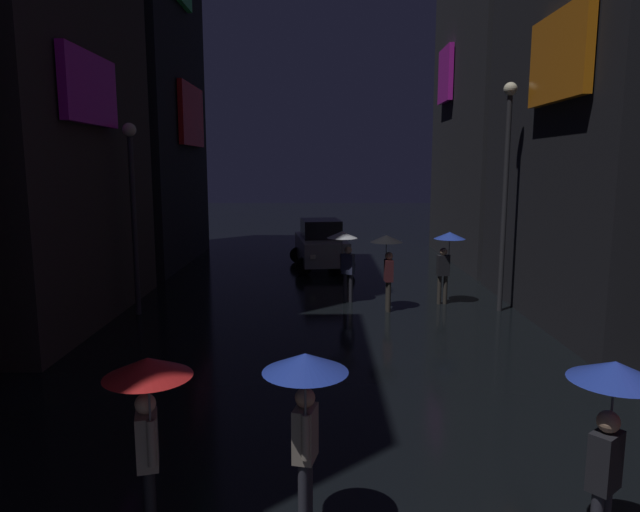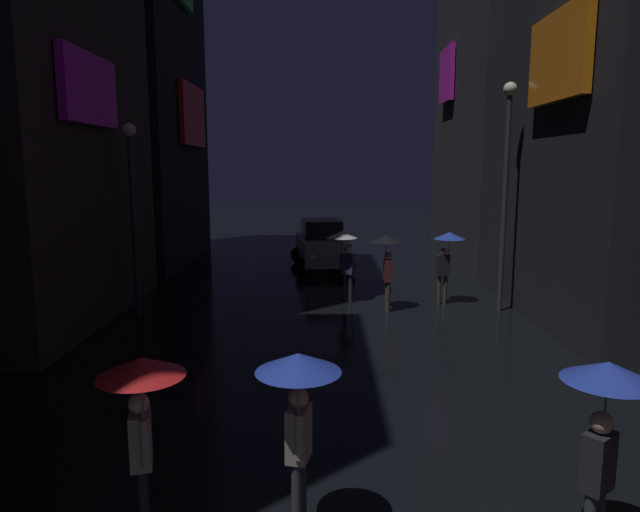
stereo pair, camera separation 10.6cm
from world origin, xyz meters
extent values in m
cube|color=#F226D8|center=(-5.35, 11.91, 5.77)|extent=(0.20, 2.92, 1.62)
cube|color=black|center=(-7.50, 22.09, 8.58)|extent=(4.00, 8.18, 17.16)
cube|color=red|center=(-5.35, 22.50, 6.06)|extent=(0.20, 3.82, 2.47)
cube|color=orange|center=(5.35, 11.65, 6.45)|extent=(0.20, 3.05, 1.99)
cube|color=#F226D8|center=(5.35, 23.61, 7.84)|extent=(0.20, 2.12, 2.28)
cube|color=black|center=(2.78, 3.54, 1.15)|extent=(0.40, 0.39, 0.60)
sphere|color=tan|center=(2.78, 3.54, 1.56)|extent=(0.22, 0.22, 0.22)
cylinder|color=black|center=(2.89, 3.69, 1.20)|extent=(0.09, 0.09, 0.50)
cylinder|color=slate|center=(2.89, 3.69, 1.53)|extent=(0.02, 0.02, 0.77)
cone|color=#263FB2|center=(2.89, 3.69, 2.02)|extent=(0.90, 0.90, 0.20)
cylinder|color=#38332D|center=(3.47, 14.63, 0.42)|extent=(0.12, 0.12, 0.85)
cylinder|color=#38332D|center=(3.65, 14.64, 0.42)|extent=(0.12, 0.12, 0.85)
cube|color=black|center=(3.56, 14.63, 1.15)|extent=(0.36, 0.25, 0.60)
sphere|color=tan|center=(3.56, 14.63, 1.56)|extent=(0.22, 0.22, 0.22)
cylinder|color=black|center=(3.73, 14.70, 1.20)|extent=(0.09, 0.09, 0.50)
cylinder|color=slate|center=(3.73, 14.70, 1.53)|extent=(0.02, 0.02, 0.77)
cone|color=#263FB2|center=(3.73, 14.70, 2.02)|extent=(0.90, 0.90, 0.20)
cylinder|color=#2D2D38|center=(0.89, 14.85, 0.42)|extent=(0.12, 0.12, 0.85)
cylinder|color=#2D2D38|center=(0.72, 14.92, 0.42)|extent=(0.12, 0.12, 0.85)
cube|color=#333859|center=(0.80, 14.88, 1.15)|extent=(0.40, 0.34, 0.60)
sphere|color=beige|center=(0.80, 14.88, 1.56)|extent=(0.22, 0.22, 0.22)
cylinder|color=#333859|center=(0.62, 14.92, 1.20)|extent=(0.09, 0.09, 0.50)
cylinder|color=slate|center=(0.62, 14.92, 1.53)|extent=(0.02, 0.02, 0.77)
cone|color=silver|center=(0.62, 14.92, 2.02)|extent=(0.90, 0.90, 0.20)
cylinder|color=#2D2D38|center=(-0.17, 4.21, 0.42)|extent=(0.12, 0.12, 0.85)
cylinder|color=#2D2D38|center=(-0.21, 4.03, 0.42)|extent=(0.12, 0.12, 0.85)
cube|color=gray|center=(-0.19, 4.12, 1.15)|extent=(0.29, 0.38, 0.60)
sphere|color=tan|center=(-0.19, 4.12, 1.56)|extent=(0.22, 0.22, 0.22)
cylinder|color=gray|center=(-0.18, 3.93, 1.20)|extent=(0.09, 0.09, 0.50)
cylinder|color=slate|center=(-0.18, 3.93, 1.53)|extent=(0.02, 0.02, 0.77)
cone|color=#263FB2|center=(-0.18, 3.93, 2.02)|extent=(0.90, 0.90, 0.20)
cylinder|color=#38332D|center=(1.87, 13.71, 0.42)|extent=(0.12, 0.12, 0.85)
cylinder|color=#38332D|center=(1.87, 13.89, 0.42)|extent=(0.12, 0.12, 0.85)
cube|color=#4C1E23|center=(1.87, 13.80, 1.15)|extent=(0.23, 0.35, 0.60)
sphere|color=tan|center=(1.87, 13.80, 1.56)|extent=(0.22, 0.22, 0.22)
cylinder|color=#4C1E23|center=(1.81, 13.98, 1.20)|extent=(0.09, 0.09, 0.50)
cylinder|color=slate|center=(1.81, 13.98, 1.53)|extent=(0.02, 0.02, 0.77)
cone|color=black|center=(1.81, 13.98, 2.02)|extent=(0.90, 0.90, 0.20)
cylinder|color=black|center=(-1.89, 4.05, 0.42)|extent=(0.12, 0.12, 0.85)
cylinder|color=black|center=(-1.84, 3.87, 0.42)|extent=(0.12, 0.12, 0.85)
cube|color=gray|center=(-1.86, 3.96, 1.15)|extent=(0.30, 0.39, 0.60)
sphere|color=beige|center=(-1.86, 3.96, 1.56)|extent=(0.22, 0.22, 0.22)
cylinder|color=gray|center=(-1.77, 3.80, 1.20)|extent=(0.09, 0.09, 0.50)
cylinder|color=slate|center=(-1.77, 3.80, 1.53)|extent=(0.02, 0.02, 0.77)
cone|color=red|center=(-1.77, 3.80, 2.02)|extent=(0.90, 0.90, 0.20)
cube|color=#99999E|center=(0.00, 20.62, 0.77)|extent=(2.21, 4.28, 0.90)
cube|color=black|center=(0.00, 20.62, 1.57)|extent=(1.67, 2.01, 0.70)
cylinder|color=black|center=(0.97, 19.40, 0.32)|extent=(0.66, 0.30, 0.64)
cylinder|color=black|center=(-0.64, 19.20, 0.32)|extent=(0.66, 0.30, 0.64)
cylinder|color=black|center=(0.63, 22.04, 0.32)|extent=(0.66, 0.30, 0.64)
cylinder|color=black|center=(-0.97, 21.84, 0.32)|extent=(0.66, 0.30, 0.64)
cube|color=white|center=(0.80, 18.64, 0.77)|extent=(0.21, 0.08, 0.14)
cube|color=white|center=(-0.29, 18.50, 0.77)|extent=(0.21, 0.08, 0.14)
cylinder|color=#2D2D33|center=(5.00, 13.84, 2.92)|extent=(0.14, 0.14, 5.84)
sphere|color=#F9EFCC|center=(5.00, 13.84, 6.02)|extent=(0.36, 0.36, 0.36)
cylinder|color=#2D2D33|center=(-5.00, 13.47, 2.38)|extent=(0.14, 0.14, 4.77)
sphere|color=#F9EFCC|center=(-5.00, 13.47, 4.95)|extent=(0.36, 0.36, 0.36)
camera|label=1|loc=(-0.03, -1.69, 4.03)|focal=32.00mm
camera|label=2|loc=(0.08, -1.69, 4.03)|focal=32.00mm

